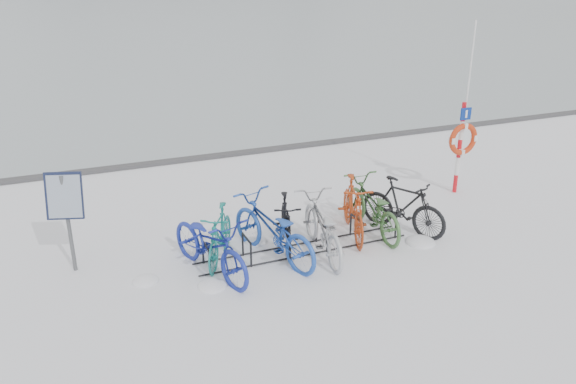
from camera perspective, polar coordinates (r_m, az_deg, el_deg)
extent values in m
plane|color=white|center=(10.22, 1.60, -5.91)|extent=(900.00, 900.00, 0.00)
cube|color=#3F3F42|center=(15.37, -7.49, 3.64)|extent=(400.00, 0.25, 0.10)
cylinder|color=black|center=(9.41, -7.95, -7.17)|extent=(0.04, 0.04, 0.44)
cylinder|color=black|center=(9.79, -8.64, -6.02)|extent=(0.04, 0.04, 0.44)
cylinder|color=black|center=(9.50, -8.37, -5.41)|extent=(0.04, 0.44, 0.04)
cylinder|color=black|center=(9.59, -3.78, -6.43)|extent=(0.04, 0.04, 0.44)
cylinder|color=black|center=(9.96, -4.62, -5.33)|extent=(0.04, 0.04, 0.44)
cylinder|color=black|center=(9.67, -4.24, -4.71)|extent=(0.04, 0.44, 0.04)
cylinder|color=black|center=(9.81, 0.21, -5.68)|extent=(0.04, 0.04, 0.44)
cylinder|color=black|center=(10.18, -0.76, -4.64)|extent=(0.04, 0.04, 0.44)
cylinder|color=black|center=(9.90, -0.28, -4.01)|extent=(0.04, 0.44, 0.04)
cylinder|color=black|center=(10.09, 4.00, -4.95)|extent=(0.04, 0.04, 0.44)
cylinder|color=black|center=(10.44, 2.92, -3.97)|extent=(0.04, 0.04, 0.44)
cylinder|color=black|center=(10.17, 3.47, -3.33)|extent=(0.04, 0.44, 0.04)
cylinder|color=black|center=(10.40, 7.56, -4.24)|extent=(0.04, 0.04, 0.44)
cylinder|color=black|center=(10.75, 6.39, -3.31)|extent=(0.04, 0.04, 0.44)
cylinder|color=black|center=(10.48, 7.02, -2.68)|extent=(0.04, 0.44, 0.04)
cylinder|color=black|center=(10.76, 10.89, -3.56)|extent=(0.04, 0.04, 0.44)
cylinder|color=black|center=(11.09, 9.65, -2.68)|extent=(0.04, 0.04, 0.44)
cylinder|color=black|center=(10.83, 10.34, -2.05)|extent=(0.04, 0.44, 0.04)
cylinder|color=black|center=(10.04, 2.12, -6.33)|extent=(4.00, 0.03, 0.03)
cylinder|color=black|center=(10.39, 1.10, -5.30)|extent=(4.00, 0.03, 0.03)
cylinder|color=#595B5E|center=(9.87, -21.39, -3.08)|extent=(0.07, 0.07, 1.69)
cube|color=black|center=(9.65, -21.79, -0.35)|extent=(0.62, 0.38, 0.76)
cube|color=#8C99AD|center=(9.62, -21.78, -0.44)|extent=(0.55, 0.31, 0.68)
cylinder|color=red|center=(13.35, 16.63, 0.85)|extent=(0.09, 0.09, 0.42)
cylinder|color=silver|center=(13.21, 16.82, 2.53)|extent=(0.09, 0.09, 0.42)
cylinder|color=red|center=(13.09, 17.01, 4.25)|extent=(0.09, 0.09, 0.42)
cylinder|color=silver|center=(12.98, 17.20, 6.01)|extent=(0.09, 0.09, 0.42)
cylinder|color=red|center=(12.89, 17.40, 7.79)|extent=(0.09, 0.09, 0.42)
torus|color=red|center=(12.96, 17.37, 5.14)|extent=(0.73, 0.12, 0.73)
cube|color=navy|center=(12.83, 17.62, 7.58)|extent=(0.26, 0.03, 0.26)
cylinder|color=silver|center=(12.98, 17.60, 7.94)|extent=(0.03, 0.03, 3.78)
imported|color=#1B2B9A|center=(9.34, -7.93, -5.08)|extent=(1.36, 2.23, 1.11)
imported|color=#16746E|center=(9.78, -6.95, -4.18)|extent=(1.20, 1.64, 0.98)
imported|color=#214CB1|center=(9.71, -1.61, -3.67)|extent=(1.39, 2.32, 1.15)
imported|color=black|center=(10.12, -0.22, -3.06)|extent=(0.94, 1.72, 0.99)
imported|color=#AFB1B6|center=(9.91, 3.48, -3.39)|extent=(0.99, 2.13, 1.07)
imported|color=#AD3A15|center=(10.66, 6.66, -1.49)|extent=(1.10, 1.96, 1.14)
imported|color=#3C6935|center=(10.85, 8.57, -1.37)|extent=(0.78, 2.05, 1.06)
imported|color=black|center=(10.98, 11.64, -1.24)|extent=(1.28, 1.84, 1.09)
ellipsoid|color=white|center=(9.53, -14.27, -8.78)|extent=(0.44, 0.44, 0.15)
ellipsoid|color=white|center=(11.60, 13.55, -3.08)|extent=(0.41, 0.41, 0.14)
ellipsoid|color=white|center=(11.20, 2.82, -3.38)|extent=(0.34, 0.34, 0.12)
ellipsoid|color=white|center=(10.77, 13.29, -5.02)|extent=(0.57, 0.57, 0.20)
ellipsoid|color=white|center=(10.53, -3.24, -5.07)|extent=(0.43, 0.43, 0.15)
ellipsoid|color=white|center=(9.20, -7.69, -9.45)|extent=(0.49, 0.49, 0.17)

